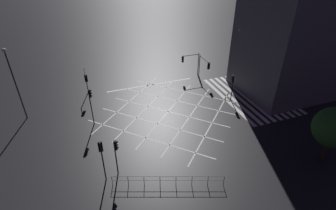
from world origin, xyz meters
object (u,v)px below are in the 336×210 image
(traffic_light_se_main, at_px, (205,65))
(street_lamp_east, at_px, (13,75))
(traffic_light_se_cross, at_px, (189,60))
(street_tree_near, at_px, (334,128))
(traffic_light_nw_main, at_px, (102,153))
(street_lamp_west, at_px, (238,49))
(traffic_light_nw_cross, at_px, (116,150))
(traffic_light_median_south, at_px, (232,82))
(traffic_light_ne_main, at_px, (86,79))
(traffic_light_median_north, at_px, (91,100))

(traffic_light_se_main, relative_size, street_lamp_east, 0.40)
(traffic_light_se_cross, bearing_deg, street_tree_near, 102.25)
(traffic_light_nw_main, height_order, street_lamp_west, street_lamp_west)
(traffic_light_nw_cross, distance_m, street_lamp_east, 15.09)
(traffic_light_median_south, xyz_separation_m, street_tree_near, (-12.50, -2.31, 1.16))
(traffic_light_ne_main, height_order, street_lamp_west, street_lamp_west)
(traffic_light_median_south, bearing_deg, street_tree_near, 100.46)
(traffic_light_nw_main, bearing_deg, street_tree_near, -103.06)
(traffic_light_ne_main, height_order, traffic_light_median_north, traffic_light_median_north)
(traffic_light_nw_cross, relative_size, traffic_light_nw_main, 0.90)
(traffic_light_median_south, relative_size, street_lamp_east, 0.42)
(traffic_light_nw_cross, relative_size, street_lamp_west, 0.45)
(traffic_light_nw_main, relative_size, traffic_light_ne_main, 1.16)
(traffic_light_ne_main, height_order, street_lamp_east, street_lamp_east)
(traffic_light_median_south, height_order, street_tree_near, street_tree_near)
(traffic_light_nw_cross, distance_m, traffic_light_nw_main, 1.27)
(traffic_light_se_main, xyz_separation_m, street_tree_near, (-18.74, -2.97, 1.17))
(traffic_light_nw_cross, distance_m, street_tree_near, 18.95)
(traffic_light_nw_main, height_order, traffic_light_ne_main, traffic_light_nw_main)
(street_tree_near, bearing_deg, traffic_light_se_main, 9.01)
(street_lamp_west, bearing_deg, traffic_light_nw_cross, 121.23)
(traffic_light_median_south, relative_size, traffic_light_nw_cross, 0.95)
(traffic_light_median_south, relative_size, street_tree_near, 0.64)
(street_lamp_west, bearing_deg, street_lamp_east, 88.00)
(traffic_light_ne_main, distance_m, traffic_light_se_main, 16.49)
(street_lamp_west, bearing_deg, traffic_light_median_north, 98.50)
(traffic_light_median_north, height_order, street_lamp_east, street_lamp_east)
(traffic_light_median_south, bearing_deg, traffic_light_median_north, -2.09)
(traffic_light_median_south, height_order, street_lamp_west, street_lamp_west)
(traffic_light_median_south, relative_size, traffic_light_se_main, 1.04)
(traffic_light_median_south, distance_m, traffic_light_se_cross, 8.61)
(traffic_light_nw_cross, bearing_deg, traffic_light_nw_main, -166.75)
(traffic_light_ne_main, bearing_deg, traffic_light_se_cross, 93.92)
(traffic_light_se_main, height_order, street_lamp_west, street_lamp_west)
(street_lamp_east, bearing_deg, traffic_light_se_cross, -80.26)
(traffic_light_median_south, height_order, traffic_light_se_main, traffic_light_median_south)
(traffic_light_nw_cross, xyz_separation_m, street_tree_near, (-4.81, -18.31, 1.03))
(street_tree_near, bearing_deg, traffic_light_ne_main, 44.44)
(traffic_light_nw_main, distance_m, traffic_light_se_main, 21.81)
(traffic_light_median_north, distance_m, street_tree_near, 23.46)
(traffic_light_nw_cross, relative_size, street_tree_near, 0.67)
(traffic_light_nw_main, bearing_deg, traffic_light_median_north, -0.47)
(traffic_light_median_north, xyz_separation_m, street_lamp_west, (2.95, -19.71, 2.17))
(traffic_light_median_south, relative_size, traffic_light_se_cross, 1.00)
(traffic_light_median_north, bearing_deg, street_tree_near, -34.02)
(traffic_light_median_south, xyz_separation_m, traffic_light_nw_cross, (-7.69, 16.00, 0.12))
(street_lamp_east, bearing_deg, traffic_light_se_main, -85.84)
(traffic_light_median_north, relative_size, street_lamp_east, 0.52)
(traffic_light_ne_main, distance_m, street_tree_near, 27.76)
(traffic_light_se_cross, distance_m, street_tree_near, 21.33)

